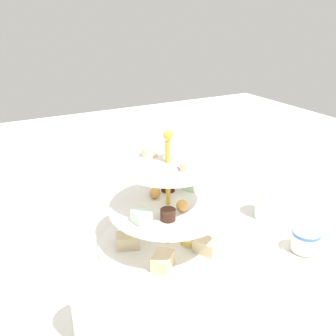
{
  "coord_description": "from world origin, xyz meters",
  "views": [
    {
      "loc": [
        -0.32,
        -0.59,
        0.47
      ],
      "look_at": [
        0.0,
        0.0,
        0.18
      ],
      "focal_mm": 39.35,
      "sensor_mm": 36.0,
      "label": 1
    }
  ],
  "objects_px": {
    "tiered_serving_stand": "(168,216)",
    "water_glass_tall_right": "(95,309)",
    "water_glass_short_left": "(268,202)",
    "butter_knife_left": "(34,227)",
    "teacup_with_saucer": "(305,242)",
    "water_glass_mid_back": "(177,176)"
  },
  "relations": [
    {
      "from": "water_glass_short_left",
      "to": "butter_knife_left",
      "type": "bearing_deg",
      "value": 156.76
    },
    {
      "from": "tiered_serving_stand",
      "to": "water_glass_tall_right",
      "type": "height_order",
      "value": "tiered_serving_stand"
    },
    {
      "from": "water_glass_short_left",
      "to": "teacup_with_saucer",
      "type": "xyz_separation_m",
      "value": [
        -0.03,
        -0.15,
        -0.02
      ]
    },
    {
      "from": "tiered_serving_stand",
      "to": "water_glass_mid_back",
      "type": "distance_m",
      "value": 0.25
    },
    {
      "from": "teacup_with_saucer",
      "to": "butter_knife_left",
      "type": "height_order",
      "value": "teacup_with_saucer"
    },
    {
      "from": "water_glass_mid_back",
      "to": "water_glass_short_left",
      "type": "bearing_deg",
      "value": -57.3
    },
    {
      "from": "butter_knife_left",
      "to": "water_glass_mid_back",
      "type": "distance_m",
      "value": 0.39
    },
    {
      "from": "teacup_with_saucer",
      "to": "butter_knife_left",
      "type": "distance_m",
      "value": 0.61
    },
    {
      "from": "tiered_serving_stand",
      "to": "teacup_with_saucer",
      "type": "bearing_deg",
      "value": -32.54
    },
    {
      "from": "water_glass_tall_right",
      "to": "water_glass_short_left",
      "type": "distance_m",
      "value": 0.52
    },
    {
      "from": "water_glass_tall_right",
      "to": "teacup_with_saucer",
      "type": "relative_size",
      "value": 1.46
    },
    {
      "from": "water_glass_short_left",
      "to": "water_glass_mid_back",
      "type": "height_order",
      "value": "water_glass_mid_back"
    },
    {
      "from": "water_glass_mid_back",
      "to": "butter_knife_left",
      "type": "bearing_deg",
      "value": 178.39
    },
    {
      "from": "water_glass_tall_right",
      "to": "water_glass_short_left",
      "type": "height_order",
      "value": "water_glass_tall_right"
    },
    {
      "from": "butter_knife_left",
      "to": "water_glass_mid_back",
      "type": "relative_size",
      "value": 1.55
    },
    {
      "from": "water_glass_short_left",
      "to": "teacup_with_saucer",
      "type": "distance_m",
      "value": 0.15
    },
    {
      "from": "tiered_serving_stand",
      "to": "water_glass_short_left",
      "type": "height_order",
      "value": "tiered_serving_stand"
    },
    {
      "from": "water_glass_tall_right",
      "to": "butter_knife_left",
      "type": "distance_m",
      "value": 0.39
    },
    {
      "from": "water_glass_short_left",
      "to": "teacup_with_saucer",
      "type": "relative_size",
      "value": 0.89
    },
    {
      "from": "teacup_with_saucer",
      "to": "water_glass_mid_back",
      "type": "distance_m",
      "value": 0.38
    },
    {
      "from": "butter_knife_left",
      "to": "water_glass_mid_back",
      "type": "bearing_deg",
      "value": 133.73
    },
    {
      "from": "water_glass_mid_back",
      "to": "tiered_serving_stand",
      "type": "bearing_deg",
      "value": -124.03
    }
  ]
}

